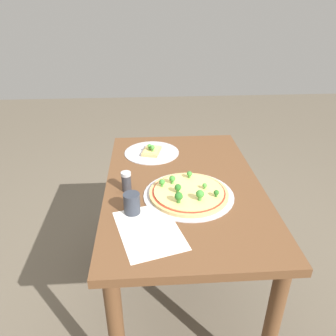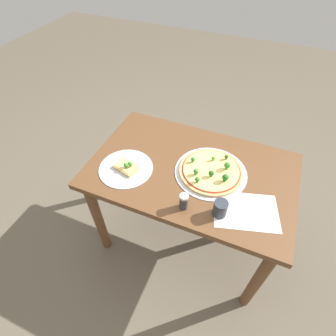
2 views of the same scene
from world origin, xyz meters
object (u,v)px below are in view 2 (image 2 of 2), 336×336
object	(u,v)px
dining_table	(190,182)
drinking_cup	(220,209)
condiment_shaker	(184,201)
pizza_tray_whole	(211,171)
pizza_tray_slice	(126,168)

from	to	relation	value
dining_table	drinking_cup	size ratio (longest dim) A/B	12.92
dining_table	condiment_shaker	distance (m)	0.30
pizza_tray_whole	drinking_cup	xyz separation A→B (m)	(0.11, -0.24, 0.03)
dining_table	drinking_cup	distance (m)	0.35
dining_table	drinking_cup	world-z (taller)	drinking_cup
condiment_shaker	pizza_tray_whole	bearing A→B (deg)	77.29
pizza_tray_whole	condiment_shaker	bearing A→B (deg)	-102.71
pizza_tray_slice	condiment_shaker	xyz separation A→B (m)	(0.38, -0.12, 0.04)
dining_table	pizza_tray_slice	distance (m)	0.38
drinking_cup	condiment_shaker	bearing A→B (deg)	-170.29
dining_table	pizza_tray_whole	world-z (taller)	pizza_tray_whole
dining_table	pizza_tray_slice	xyz separation A→B (m)	(-0.33, -0.14, 0.12)
dining_table	pizza_tray_slice	bearing A→B (deg)	-157.57
pizza_tray_slice	drinking_cup	xyz separation A→B (m)	(0.55, -0.09, 0.03)
pizza_tray_whole	pizza_tray_slice	xyz separation A→B (m)	(-0.44, -0.15, -0.01)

